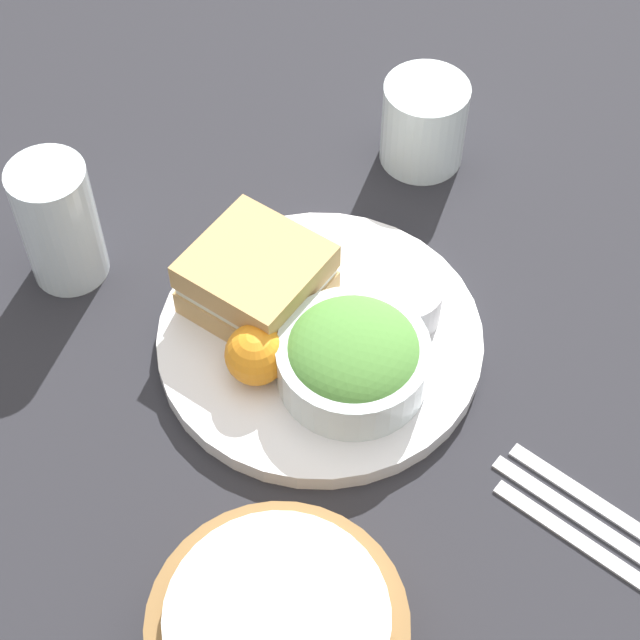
% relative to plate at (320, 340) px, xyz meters
% --- Properties ---
extents(ground_plane, '(4.00, 4.00, 0.00)m').
position_rel_plate_xyz_m(ground_plane, '(0.00, 0.00, -0.01)').
color(ground_plane, '#232328').
extents(plate, '(0.28, 0.28, 0.02)m').
position_rel_plate_xyz_m(plate, '(0.00, 0.00, 0.00)').
color(plate, silver).
rests_on(plate, ground_plane).
extents(sandwich, '(0.11, 0.11, 0.06)m').
position_rel_plate_xyz_m(sandwich, '(0.06, 0.01, 0.04)').
color(sandwich, tan).
rests_on(sandwich, plate).
extents(salad_bowl, '(0.13, 0.13, 0.06)m').
position_rel_plate_xyz_m(salad_bowl, '(-0.05, 0.02, 0.03)').
color(salad_bowl, silver).
rests_on(salad_bowl, plate).
extents(dressing_cup, '(0.06, 0.06, 0.04)m').
position_rel_plate_xyz_m(dressing_cup, '(-0.04, -0.06, 0.03)').
color(dressing_cup, '#B7B7BC').
rests_on(dressing_cup, plate).
extents(orange_wedge, '(0.05, 0.05, 0.05)m').
position_rel_plate_xyz_m(orange_wedge, '(0.01, 0.06, 0.03)').
color(orange_wedge, orange).
rests_on(orange_wedge, plate).
extents(drink_glass, '(0.07, 0.07, 0.12)m').
position_rel_plate_xyz_m(drink_glass, '(0.23, 0.08, 0.05)').
color(drink_glass, silver).
rests_on(drink_glass, ground_plane).
extents(bread_basket, '(0.18, 0.18, 0.08)m').
position_rel_plate_xyz_m(bread_basket, '(-0.16, 0.23, 0.03)').
color(bread_basket, olive).
rests_on(bread_basket, ground_plane).
extents(fork, '(0.17, 0.02, 0.01)m').
position_rel_plate_xyz_m(fork, '(-0.27, -0.03, -0.01)').
color(fork, '#B2B2B7').
rests_on(fork, ground_plane).
extents(knife, '(0.18, 0.02, 0.01)m').
position_rel_plate_xyz_m(knife, '(-0.27, -0.01, -0.01)').
color(knife, '#B2B2B7').
rests_on(knife, ground_plane).
extents(spoon, '(0.16, 0.02, 0.01)m').
position_rel_plate_xyz_m(spoon, '(-0.27, 0.01, -0.01)').
color(spoon, '#B2B2B7').
rests_on(spoon, ground_plane).
extents(water_glass, '(0.08, 0.08, 0.09)m').
position_rel_plate_xyz_m(water_glass, '(0.08, -0.24, 0.04)').
color(water_glass, silver).
rests_on(water_glass, ground_plane).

